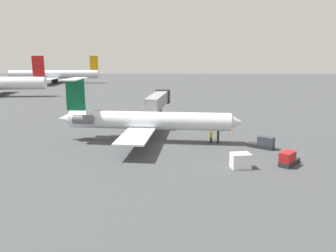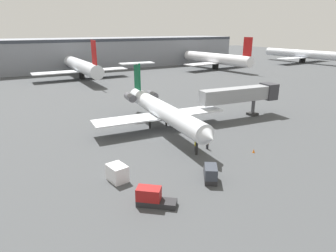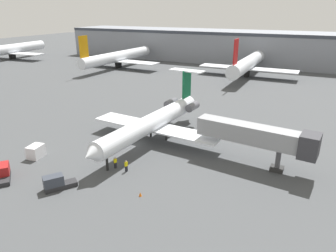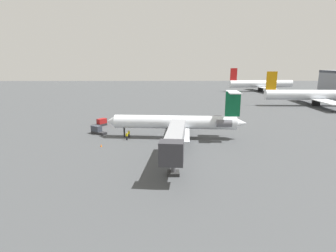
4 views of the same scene
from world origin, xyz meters
name	(u,v)px [view 4 (image 4 of 4)]	position (x,y,z in m)	size (l,w,h in m)	color
ground_plane	(165,136)	(0.00, 0.00, -0.05)	(400.00, 400.00, 0.10)	#424447
regional_jet	(179,122)	(1.47, 2.96, 3.65)	(23.71, 31.03, 10.40)	silver
jet_bridge	(175,141)	(19.38, 1.53, 4.58)	(17.14, 4.68, 6.27)	gray
ground_crew_marshaller	(127,136)	(3.06, -8.33, 0.86)	(0.33, 0.44, 1.69)	black
ground_crew_loader	(129,134)	(1.08, -8.15, 0.86)	(0.39, 0.47, 1.69)	black
baggage_tug_lead	(101,123)	(-10.56, -17.16, 0.84)	(3.97, 3.64, 1.90)	#262628
baggage_tug_trailing	(98,130)	(-2.32, -15.98, 0.84)	(3.41, 4.09, 1.90)	#262628
cargo_container_uld	(126,121)	(-11.79, -10.68, 0.97)	(2.16, 2.67, 1.95)	silver
traffic_cone_near	(101,146)	(7.97, -12.77, 0.28)	(0.36, 0.36, 0.55)	orange
parked_airliner_west_end	(261,84)	(-100.73, 56.29, 4.39)	(32.13, 38.00, 13.59)	silver
parked_airliner_west_mid	(316,95)	(-44.86, 58.82, 4.21)	(33.75, 40.05, 13.24)	silver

